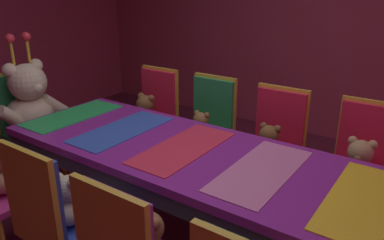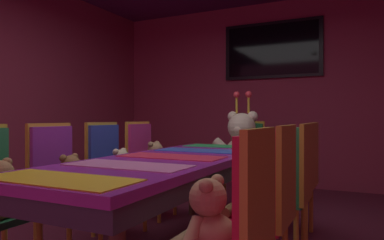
% 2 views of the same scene
% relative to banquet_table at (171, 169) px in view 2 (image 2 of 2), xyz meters
% --- Properties ---
extents(wall_back, '(5.20, 0.12, 2.80)m').
position_rel_banquet_table_xyz_m(wall_back, '(0.00, 3.20, 0.75)').
color(wall_back, '#99334C').
rests_on(wall_back, ground_plane).
extents(banquet_table, '(0.90, 2.51, 0.75)m').
position_rel_banquet_table_xyz_m(banquet_table, '(0.00, 0.00, 0.00)').
color(banquet_table, purple).
rests_on(banquet_table, ground_plane).
extents(teddy_left_0, '(0.27, 0.35, 0.33)m').
position_rel_banquet_table_xyz_m(teddy_left_0, '(-0.65, -0.89, -0.06)').
color(teddy_left_0, '#9E7247').
rests_on(teddy_left_0, chair_left_0).
extents(chair_left_1, '(0.42, 0.41, 0.98)m').
position_rel_banquet_table_xyz_m(chair_left_1, '(-0.82, -0.30, -0.06)').
color(chair_left_1, purple).
rests_on(chair_left_1, ground_plane).
extents(teddy_left_1, '(0.25, 0.32, 0.30)m').
position_rel_banquet_table_xyz_m(teddy_left_1, '(-0.68, -0.30, -0.07)').
color(teddy_left_1, olive).
rests_on(teddy_left_1, chair_left_1).
extents(chair_left_2, '(0.42, 0.41, 0.98)m').
position_rel_banquet_table_xyz_m(chair_left_2, '(-0.80, 0.28, -0.06)').
color(chair_left_2, '#2D47B2').
rests_on(chair_left_2, ground_plane).
extents(teddy_left_2, '(0.24, 0.31, 0.30)m').
position_rel_banquet_table_xyz_m(teddy_left_2, '(-0.66, 0.28, -0.07)').
color(teddy_left_2, beige).
rests_on(teddy_left_2, chair_left_2).
extents(chair_left_3, '(0.42, 0.41, 0.98)m').
position_rel_banquet_table_xyz_m(chair_left_3, '(-0.82, 0.88, -0.06)').
color(chair_left_3, '#CC338C').
rests_on(chair_left_3, ground_plane).
extents(teddy_left_3, '(0.27, 0.34, 0.32)m').
position_rel_banquet_table_xyz_m(teddy_left_3, '(-0.68, 0.88, -0.06)').
color(teddy_left_3, tan).
rests_on(teddy_left_3, chair_left_3).
extents(chair_right_0, '(0.42, 0.41, 0.98)m').
position_rel_banquet_table_xyz_m(chair_right_0, '(0.82, -0.91, -0.06)').
color(chair_right_0, red).
rests_on(chair_right_0, ground_plane).
extents(teddy_right_0, '(0.26, 0.34, 0.32)m').
position_rel_banquet_table_xyz_m(teddy_right_0, '(0.68, -0.91, -0.06)').
color(teddy_right_0, tan).
rests_on(teddy_right_0, chair_right_0).
extents(chair_right_1, '(0.42, 0.41, 0.98)m').
position_rel_banquet_table_xyz_m(chair_right_1, '(0.81, -0.29, -0.06)').
color(chair_right_1, red).
rests_on(chair_right_1, ground_plane).
extents(teddy_right_1, '(0.24, 0.31, 0.29)m').
position_rel_banquet_table_xyz_m(teddy_right_1, '(0.66, -0.29, -0.07)').
color(teddy_right_1, brown).
rests_on(teddy_right_1, chair_right_1).
extents(chair_right_2, '(0.42, 0.41, 0.98)m').
position_rel_banquet_table_xyz_m(chair_right_2, '(0.82, 0.33, -0.06)').
color(chair_right_2, '#268C4C').
rests_on(chair_right_2, ground_plane).
extents(teddy_right_2, '(0.22, 0.28, 0.26)m').
position_rel_banquet_table_xyz_m(teddy_right_2, '(0.68, 0.33, -0.08)').
color(teddy_right_2, olive).
rests_on(teddy_right_2, chair_right_2).
extents(chair_right_3, '(0.42, 0.41, 0.98)m').
position_rel_banquet_table_xyz_m(chair_right_3, '(0.80, 0.91, -0.06)').
color(chair_right_3, red).
rests_on(chair_right_3, ground_plane).
extents(teddy_right_3, '(0.26, 0.34, 0.32)m').
position_rel_banquet_table_xyz_m(teddy_right_3, '(0.65, 0.91, -0.06)').
color(teddy_right_3, brown).
rests_on(teddy_right_3, chair_right_3).
extents(throne_chair, '(0.41, 0.42, 0.98)m').
position_rel_banquet_table_xyz_m(throne_chair, '(0.00, 1.80, -0.06)').
color(throne_chair, '#268C4C').
rests_on(throne_chair, ground_plane).
extents(king_teddy_bear, '(0.68, 0.53, 0.87)m').
position_rel_banquet_table_xyz_m(king_teddy_bear, '(0.00, 1.63, 0.08)').
color(king_teddy_bear, beige).
rests_on(king_teddy_bear, throne_chair).
extents(wall_tv, '(1.47, 0.06, 0.85)m').
position_rel_banquet_table_xyz_m(wall_tv, '(0.00, 3.11, 1.40)').
color(wall_tv, black).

